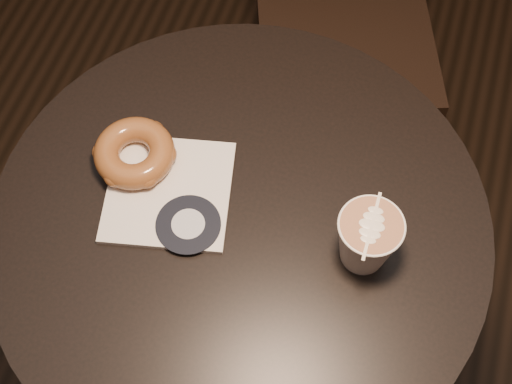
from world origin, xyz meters
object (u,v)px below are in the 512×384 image
at_px(doughnut, 134,153).
at_px(cafe_table, 242,272).
at_px(pastry_bag, 169,192).
at_px(latte_cup, 367,240).

bearing_deg(doughnut, cafe_table, -14.40).
xyz_separation_m(cafe_table, pastry_bag, (-0.11, 0.01, 0.20)).
height_order(cafe_table, pastry_bag, pastry_bag).
relative_size(cafe_table, latte_cup, 7.90).
distance_m(pastry_bag, latte_cup, 0.29).
distance_m(cafe_table, pastry_bag, 0.23).
height_order(cafe_table, doughnut, doughnut).
distance_m(doughnut, latte_cup, 0.35).
height_order(doughnut, latte_cup, latte_cup).
xyz_separation_m(cafe_table, doughnut, (-0.17, 0.04, 0.23)).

